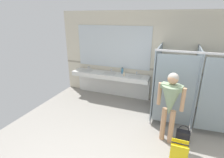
{
  "coord_description": "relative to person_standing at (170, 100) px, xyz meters",
  "views": [
    {
      "loc": [
        0.17,
        -2.85,
        2.62
      ],
      "look_at": [
        -1.43,
        1.28,
        1.01
      ],
      "focal_mm": 27.85,
      "sensor_mm": 36.0,
      "label": 1
    }
  ],
  "objects": [
    {
      "name": "handbag",
      "position": [
        0.35,
        0.12,
        -0.86
      ],
      "size": [
        0.28,
        0.15,
        0.39
      ],
      "color": "black",
      "rests_on": "ground_plane"
    },
    {
      "name": "wall_back",
      "position": [
        -0.13,
        1.97,
        0.4
      ],
      "size": [
        7.34,
        0.12,
        2.79
      ],
      "primitive_type": "cube",
      "color": "beige",
      "rests_on": "ground_plane"
    },
    {
      "name": "wall_back_tile_band",
      "position": [
        -0.13,
        1.9,
        0.06
      ],
      "size": [
        7.34,
        0.01,
        0.06
      ],
      "primitive_type": "cube",
      "color": "#9E937F",
      "rests_on": "wall_back"
    },
    {
      "name": "ground_plane",
      "position": [
        -0.13,
        -0.56,
        -1.04
      ],
      "size": [
        7.34,
        5.54,
        0.1
      ],
      "primitive_type": "cube",
      "color": "gray"
    },
    {
      "name": "paper_cup",
      "position": [
        -1.49,
        1.57,
        -0.09
      ],
      "size": [
        0.07,
        0.07,
        0.1
      ],
      "primitive_type": "cylinder",
      "color": "beige",
      "rests_on": "vanity_counter"
    },
    {
      "name": "soap_dispenser",
      "position": [
        -1.62,
        1.78,
        -0.06
      ],
      "size": [
        0.07,
        0.07,
        0.21
      ],
      "color": "teal",
      "rests_on": "vanity_counter"
    },
    {
      "name": "wet_floor_sign",
      "position": [
        0.25,
        -0.8,
        -0.67
      ],
      "size": [
        0.28,
        0.19,
        0.62
      ],
      "color": "yellow",
      "rests_on": "ground_plane"
    },
    {
      "name": "person_standing",
      "position": [
        0.0,
        0.0,
        0.0
      ],
      "size": [
        0.54,
        0.49,
        1.58
      ],
      "color": "tan",
      "rests_on": "ground_plane"
    },
    {
      "name": "mirror_panel",
      "position": [
        -1.99,
        1.9,
        0.68
      ],
      "size": [
        2.49,
        0.02,
        1.35
      ],
      "primitive_type": "cube",
      "color": "silver",
      "rests_on": "wall_back"
    },
    {
      "name": "vanity_counter",
      "position": [
        -1.99,
        1.71,
        -0.38
      ],
      "size": [
        2.59,
        0.52,
        0.96
      ],
      "color": "silver",
      "rests_on": "ground_plane"
    },
    {
      "name": "bathroom_stalls",
      "position": [
        0.53,
        0.98,
        0.02
      ],
      "size": [
        1.98,
        1.44,
        1.94
      ],
      "color": "gray",
      "rests_on": "ground_plane"
    }
  ]
}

